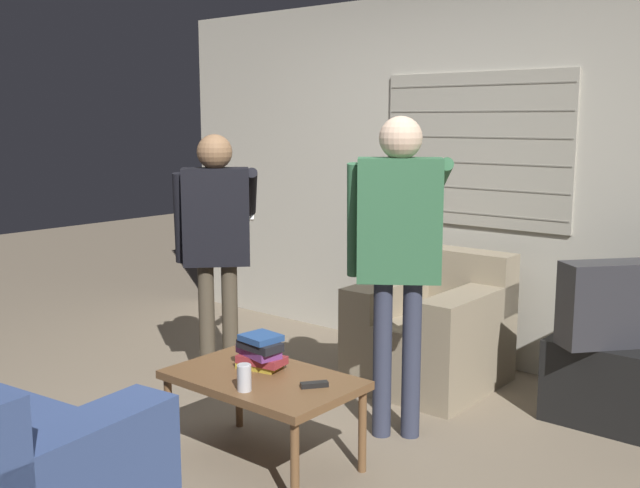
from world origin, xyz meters
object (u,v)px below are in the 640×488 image
at_px(person_left_standing, 216,230).
at_px(armchair_beige, 433,331).
at_px(soda_can, 244,378).
at_px(coffee_table, 263,385).
at_px(book_stack, 260,352).
at_px(tv, 635,303).
at_px(spare_remote, 314,385).
at_px(person_right_standing, 399,236).

bearing_deg(person_left_standing, armchair_beige, -3.51).
relative_size(armchair_beige, soda_can, 7.01).
bearing_deg(armchair_beige, person_left_standing, 42.42).
distance_m(coffee_table, person_left_standing, 1.29).
xyz_separation_m(coffee_table, book_stack, (-0.08, 0.07, 0.13)).
bearing_deg(tv, armchair_beige, -45.12).
bearing_deg(coffee_table, person_left_standing, 148.08).
bearing_deg(spare_remote, coffee_table, -135.23).
bearing_deg(person_right_standing, armchair_beige, 73.11).
xyz_separation_m(coffee_table, person_left_standing, (-0.97, 0.61, 0.60)).
bearing_deg(soda_can, tv, 58.17).
xyz_separation_m(person_left_standing, spare_remote, (1.27, -0.56, -0.54)).
distance_m(book_stack, spare_remote, 0.38).
bearing_deg(coffee_table, armchair_beige, 88.99).
bearing_deg(armchair_beige, coffee_table, 88.54).
relative_size(tv, book_stack, 2.83).
bearing_deg(person_left_standing, person_right_standing, -41.91).
height_order(soda_can, spare_remote, soda_can).
distance_m(person_left_standing, soda_can, 1.41).
xyz_separation_m(soda_can, spare_remote, (0.22, 0.24, -0.05)).
xyz_separation_m(armchair_beige, coffee_table, (-0.03, -1.54, 0.07)).
bearing_deg(spare_remote, soda_can, -95.57).
relative_size(person_right_standing, spare_remote, 13.25).
distance_m(tv, spare_remote, 1.87).
bearing_deg(book_stack, coffee_table, -39.32).
xyz_separation_m(tv, person_right_standing, (-0.91, -0.94, 0.39)).
xyz_separation_m(armchair_beige, person_right_standing, (0.28, -0.83, 0.75)).
height_order(coffee_table, person_right_standing, person_right_standing).
height_order(armchair_beige, spare_remote, armchair_beige).
relative_size(armchair_beige, person_right_standing, 0.52).
distance_m(armchair_beige, tv, 1.25).
relative_size(coffee_table, book_stack, 3.41).
bearing_deg(person_right_standing, book_stack, -156.35).
relative_size(person_left_standing, person_right_standing, 0.94).
bearing_deg(book_stack, person_right_standing, 59.07).
distance_m(coffee_table, spare_remote, 0.30).
bearing_deg(book_stack, soda_can, -59.64).
height_order(person_right_standing, spare_remote, person_right_standing).
distance_m(armchair_beige, soda_can, 1.74).
bearing_deg(person_left_standing, spare_remote, -70.42).
relative_size(armchair_beige, person_left_standing, 0.55).
bearing_deg(armchair_beige, soda_can, 91.11).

